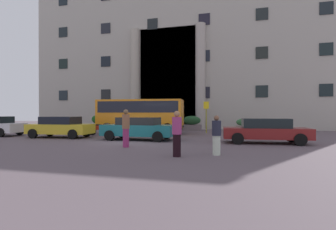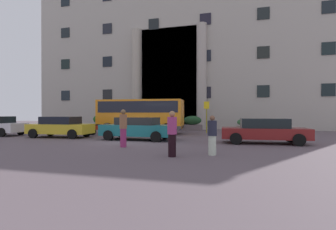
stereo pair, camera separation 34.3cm
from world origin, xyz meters
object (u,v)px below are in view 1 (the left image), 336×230
at_px(hedge_planter_entrance_left, 246,125).
at_px(motorcycle_near_kerb, 100,129).
at_px(bus_stop_sign, 206,114).
at_px(pedestrian_man_red_shirt, 217,135).
at_px(orange_minibus, 141,113).
at_px(parked_compact_extra, 265,130).
at_px(hedge_planter_entrance_right, 98,122).
at_px(pedestrian_woman_dark_dress, 126,128).
at_px(parked_estate_mid, 139,128).
at_px(hedge_planter_east, 192,124).
at_px(white_taxi_kerbside, 61,127).
at_px(hedge_planter_far_east, 143,123).
at_px(pedestrian_woman_with_bag, 177,134).

height_order(hedge_planter_entrance_left, motorcycle_near_kerb, hedge_planter_entrance_left).
relative_size(bus_stop_sign, pedestrian_man_red_shirt, 1.68).
xyz_separation_m(orange_minibus, motorcycle_near_kerb, (-2.35, -2.34, -1.17)).
bearing_deg(motorcycle_near_kerb, parked_compact_extra, -9.27).
relative_size(orange_minibus, hedge_planter_entrance_right, 4.67).
height_order(hedge_planter_entrance_right, pedestrian_man_red_shirt, pedestrian_man_red_shirt).
relative_size(orange_minibus, pedestrian_woman_dark_dress, 3.78).
bearing_deg(orange_minibus, parked_estate_mid, -77.10).
bearing_deg(hedge_planter_east, bus_stop_sign, -56.75).
distance_m(bus_stop_sign, parked_compact_extra, 7.80).
bearing_deg(hedge_planter_entrance_left, pedestrian_man_red_shirt, -96.48).
height_order(white_taxi_kerbside, pedestrian_man_red_shirt, pedestrian_man_red_shirt).
bearing_deg(motorcycle_near_kerb, bus_stop_sign, 33.22).
height_order(hedge_planter_far_east, parked_compact_extra, hedge_planter_far_east).
relative_size(hedge_planter_far_east, pedestrian_man_red_shirt, 1.17).
xyz_separation_m(orange_minibus, pedestrian_man_red_shirt, (6.62, -9.23, -0.85)).
relative_size(orange_minibus, bus_stop_sign, 2.64).
relative_size(bus_stop_sign, hedge_planter_far_east, 1.44).
bearing_deg(hedge_planter_far_east, bus_stop_sign, -21.06).
xyz_separation_m(hedge_planter_entrance_left, parked_estate_mid, (-6.66, -9.57, 0.15)).
distance_m(hedge_planter_entrance_left, hedge_planter_east, 4.92).
height_order(hedge_planter_far_east, parked_estate_mid, parked_estate_mid).
xyz_separation_m(bus_stop_sign, parked_compact_extra, (3.95, -6.67, -0.92)).
bearing_deg(pedestrian_man_red_shirt, pedestrian_woman_dark_dress, -36.96).
bearing_deg(white_taxi_kerbside, bus_stop_sign, 31.79).
relative_size(motorcycle_near_kerb, pedestrian_man_red_shirt, 1.25).
bearing_deg(bus_stop_sign, pedestrian_woman_with_bag, -88.86).
xyz_separation_m(hedge_planter_east, pedestrian_woman_dark_dress, (-1.11, -12.57, 0.25)).
bearing_deg(white_taxi_kerbside, pedestrian_woman_with_bag, -35.15).
relative_size(parked_compact_extra, pedestrian_man_red_shirt, 2.95).
xyz_separation_m(hedge_planter_entrance_left, pedestrian_woman_dark_dress, (-6.02, -12.94, 0.36)).
height_order(hedge_planter_east, white_taxi_kerbside, white_taxi_kerbside).
relative_size(hedge_planter_east, motorcycle_near_kerb, 0.90).
bearing_deg(parked_compact_extra, hedge_planter_east, 117.77).
bearing_deg(parked_compact_extra, pedestrian_woman_dark_dress, -156.51).
bearing_deg(motorcycle_near_kerb, white_taxi_kerbside, -128.34).
bearing_deg(hedge_planter_entrance_left, hedge_planter_entrance_right, -179.33).
xyz_separation_m(hedge_planter_entrance_left, parked_compact_extra, (0.67, -9.52, 0.13)).
height_order(parked_compact_extra, pedestrian_woman_with_bag, pedestrian_woman_with_bag).
bearing_deg(pedestrian_woman_dark_dress, hedge_planter_entrance_right, 137.60).
height_order(hedge_planter_far_east, pedestrian_woman_dark_dress, pedestrian_woman_dark_dress).
bearing_deg(hedge_planter_east, hedge_planter_far_east, 179.98).
relative_size(hedge_planter_entrance_left, hedge_planter_east, 1.04).
height_order(hedge_planter_east, parked_compact_extra, hedge_planter_east).
height_order(hedge_planter_entrance_left, hedge_planter_far_east, hedge_planter_far_east).
xyz_separation_m(hedge_planter_east, hedge_planter_far_east, (-4.83, 0.00, -0.01)).
bearing_deg(parked_compact_extra, hedge_planter_far_east, 135.09).
height_order(white_taxi_kerbside, pedestrian_woman_with_bag, pedestrian_woman_with_bag).
distance_m(bus_stop_sign, pedestrian_woman_with_bag, 12.18).
bearing_deg(parked_estate_mid, pedestrian_man_red_shirt, -41.37).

